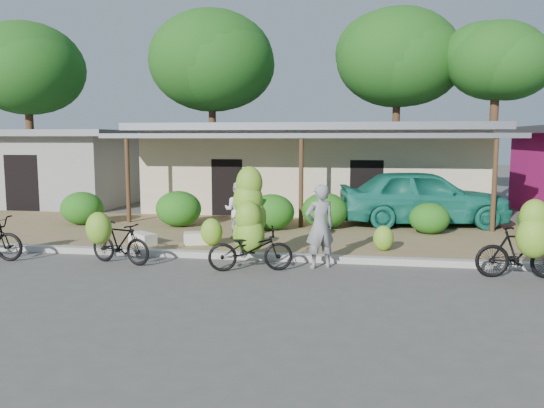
% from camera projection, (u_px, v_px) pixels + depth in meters
% --- Properties ---
extents(ground, '(100.00, 100.00, 0.00)m').
position_uv_depth(ground, '(268.00, 283.00, 10.35)').
color(ground, '#514E4B').
rests_on(ground, ground).
extents(sidewalk, '(60.00, 6.00, 0.12)m').
position_uv_depth(sidewalk, '(297.00, 235.00, 15.24)').
color(sidewalk, '#91764E').
rests_on(sidewalk, ground).
extents(curb, '(60.00, 0.25, 0.15)m').
position_uv_depth(curb, '(282.00, 257.00, 12.30)').
color(curb, '#A8A399').
rests_on(curb, ground).
extents(shop_main, '(13.00, 8.50, 3.35)m').
position_uv_depth(shop_main, '(314.00, 166.00, 20.85)').
color(shop_main, '#C3AC93').
rests_on(shop_main, ground).
extents(shop_grey, '(7.00, 6.00, 3.15)m').
position_uv_depth(shop_grey, '(57.00, 167.00, 22.65)').
color(shop_grey, gray).
rests_on(shop_grey, ground).
extents(tree_back_left, '(5.39, 5.29, 8.14)m').
position_uv_depth(tree_back_left, '(24.00, 67.00, 24.59)').
color(tree_back_left, '#502F20').
rests_on(tree_back_left, ground).
extents(tree_far_center, '(6.21, 6.18, 9.08)m').
position_uv_depth(tree_far_center, '(208.00, 59.00, 26.21)').
color(tree_far_center, '#502F20').
rests_on(tree_far_center, ground).
extents(tree_center_right, '(5.89, 5.82, 8.95)m').
position_uv_depth(tree_center_right, '(394.00, 56.00, 25.29)').
color(tree_center_right, '#502F20').
rests_on(tree_center_right, ground).
extents(tree_near_right, '(4.36, 4.18, 7.83)m').
position_uv_depth(tree_near_right, '(492.00, 59.00, 22.77)').
color(tree_near_right, '#502F20').
rests_on(tree_near_right, ground).
extents(hedge_0, '(1.33, 1.19, 1.04)m').
position_uv_depth(hedge_0, '(82.00, 208.00, 16.64)').
color(hedge_0, '#195313').
rests_on(hedge_0, sidewalk).
extents(hedge_1, '(1.41, 1.27, 1.10)m').
position_uv_depth(hedge_1, '(179.00, 209.00, 16.28)').
color(hedge_1, '#195313').
rests_on(hedge_1, sidewalk).
extents(hedge_2, '(1.36, 1.22, 1.06)m').
position_uv_depth(hedge_2, '(272.00, 212.00, 15.70)').
color(hedge_2, '#195313').
rests_on(hedge_2, sidewalk).
extents(hedge_3, '(1.39, 1.25, 1.08)m').
position_uv_depth(hedge_3, '(325.00, 211.00, 15.91)').
color(hedge_3, '#195313').
rests_on(hedge_3, sidewalk).
extents(hedge_4, '(1.13, 1.02, 0.89)m').
position_uv_depth(hedge_4, '(429.00, 218.00, 15.04)').
color(hedge_4, '#195313').
rests_on(hedge_4, sidewalk).
extents(hedge_5, '(1.21, 1.09, 0.95)m').
position_uv_depth(hedge_5, '(541.00, 220.00, 14.50)').
color(hedge_5, '#195313').
rests_on(hedge_5, sidewalk).
extents(bike_left, '(1.66, 1.30, 1.27)m').
position_uv_depth(bike_left, '(116.00, 240.00, 11.80)').
color(bike_left, black).
rests_on(bike_left, ground).
extents(bike_center, '(1.90, 1.34, 2.21)m').
position_uv_depth(bike_center, '(250.00, 229.00, 11.50)').
color(bike_center, black).
rests_on(bike_center, ground).
extents(bike_right, '(1.79, 1.23, 1.68)m').
position_uv_depth(bike_right, '(525.00, 245.00, 10.46)').
color(bike_right, black).
rests_on(bike_right, ground).
extents(loose_banana_a, '(0.56, 0.47, 0.70)m').
position_uv_depth(loose_banana_a, '(212.00, 232.00, 13.40)').
color(loose_banana_a, '#78B52D').
rests_on(loose_banana_a, sidewalk).
extents(loose_banana_b, '(0.58, 0.49, 0.72)m').
position_uv_depth(loose_banana_b, '(245.00, 233.00, 13.18)').
color(loose_banana_b, '#78B52D').
rests_on(loose_banana_b, sidewalk).
extents(loose_banana_c, '(0.49, 0.42, 0.61)m').
position_uv_depth(loose_banana_c, '(383.00, 238.00, 12.77)').
color(loose_banana_c, '#78B52D').
rests_on(loose_banana_c, sidewalk).
extents(sack_near, '(0.93, 0.64, 0.30)m').
position_uv_depth(sack_near, '(200.00, 238.00, 13.63)').
color(sack_near, white).
rests_on(sack_near, sidewalk).
extents(sack_far, '(0.83, 0.73, 0.28)m').
position_uv_depth(sack_far, '(143.00, 238.00, 13.64)').
color(sack_far, white).
rests_on(sack_far, sidewalk).
extents(vendor, '(0.80, 0.70, 1.84)m').
position_uv_depth(vendor, '(320.00, 226.00, 11.49)').
color(vendor, gray).
rests_on(vendor, ground).
extents(bystander, '(0.79, 0.64, 1.53)m').
position_uv_depth(bystander, '(238.00, 210.00, 14.34)').
color(bystander, silver).
rests_on(bystander, sidewalk).
extents(teal_van, '(5.44, 2.82, 1.77)m').
position_uv_depth(teal_van, '(422.00, 197.00, 16.51)').
color(teal_van, '#1A7964').
rests_on(teal_van, sidewalk).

